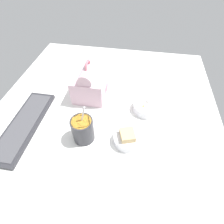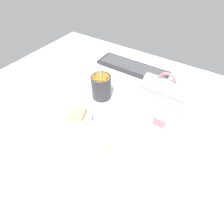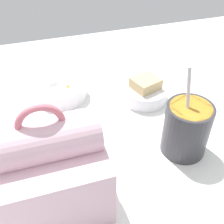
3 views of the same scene
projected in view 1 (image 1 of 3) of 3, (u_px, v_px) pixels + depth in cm
name	position (u px, v px, depth cm)	size (l,w,h in cm)	color
desk_surface	(102.00, 125.00, 81.22)	(140.00, 110.00, 2.00)	white
keyboard	(24.00, 125.00, 78.74)	(40.79, 12.51, 2.10)	#2D2D33
lunch_bag	(90.00, 84.00, 87.77)	(17.10, 15.91, 20.82)	beige
soup_cup	(83.00, 129.00, 71.05)	(9.02, 9.02, 18.61)	#333338
bento_bowl_sandwich	(127.00, 139.00, 72.23)	(11.26, 11.26, 6.21)	silver
bento_bowl_snacks	(147.00, 107.00, 84.75)	(12.93, 12.93, 5.50)	silver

